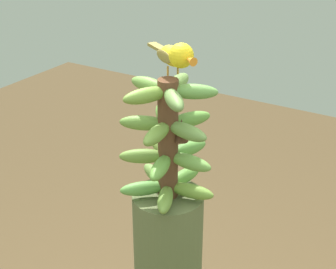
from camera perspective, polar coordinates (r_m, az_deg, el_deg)
The scene contains 2 objects.
banana_bunch at distance 1.33m, azimuth 0.03°, elevation -0.61°, with size 0.25×0.26×0.33m.
perched_bird at distance 1.26m, azimuth 0.92°, elevation 8.62°, with size 0.20×0.13×0.09m.
Camera 1 is at (0.62, -1.02, 2.11)m, focal length 55.70 mm.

